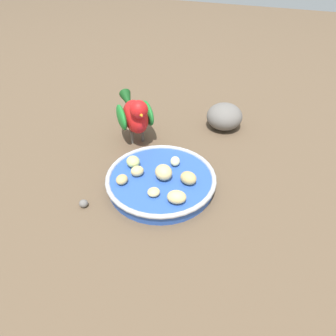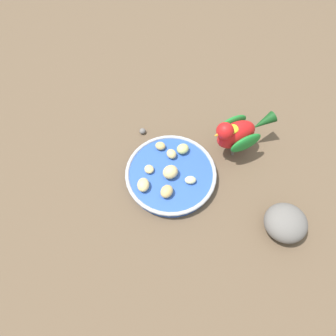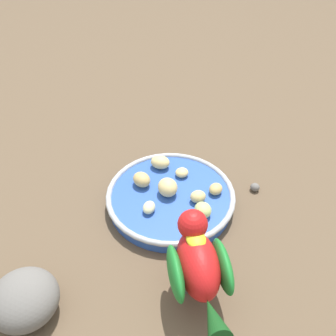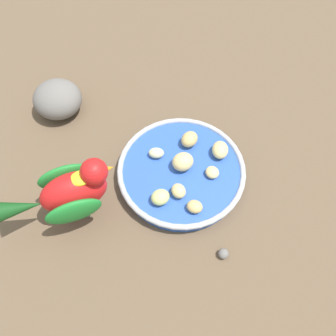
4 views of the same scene
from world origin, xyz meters
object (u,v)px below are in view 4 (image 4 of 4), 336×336
Objects in this scene: apple_piece_5 at (195,207)px; apple_piece_7 at (160,197)px; apple_piece_1 at (212,172)px; apple_piece_6 at (189,139)px; pebble_0 at (223,254)px; feeding_bowl at (181,171)px; apple_piece_4 at (220,150)px; parrot at (71,191)px; apple_piece_3 at (156,153)px; rock_large at (58,99)px; apple_piece_2 at (179,191)px; apple_piece_0 at (183,162)px.

apple_piece_5 is 0.06m from apple_piece_7.
apple_piece_1 is 0.08m from apple_piece_6.
apple_piece_6 is (-0.05, -0.06, 0.01)m from apple_piece_1.
apple_piece_5 is (0.08, -0.01, 0.00)m from apple_piece_1.
apple_piece_7 is at bearing -110.96° from pebble_0.
apple_piece_1 is (-0.01, 0.06, 0.02)m from feeding_bowl.
pebble_0 is at bearing 24.30° from apple_piece_1.
parrot is at bearing -47.45° from apple_piece_4.
rock_large reaches higher than apple_piece_3.
apple_piece_2 reaches higher than apple_piece_5.
apple_piece_6 is at bearing -93.21° from apple_piece_4.
rock_large is (-0.14, -0.28, -0.00)m from apple_piece_7.
rock_large reaches higher than pebble_0.
rock_large reaches higher than apple_piece_2.
apple_piece_1 is 0.14m from pebble_0.
apple_piece_1 is 0.08m from apple_piece_5.
apple_piece_3 is at bearing -46.17° from apple_piece_6.
apple_piece_2 is at bearing -124.81° from pebble_0.
apple_piece_1 is at bearing 80.12° from rock_large.
feeding_bowl is at bearing -136.82° from pebble_0.
apple_piece_0 reaches higher than apple_piece_4.
apple_piece_2 is (0.06, 0.01, -0.00)m from apple_piece_0.
apple_piece_3 is at bearing -92.52° from apple_piece_1.
pebble_0 is (0.13, 0.06, -0.02)m from apple_piece_1.
apple_piece_3 is 0.12m from apple_piece_4.
apple_piece_2 is 0.04m from apple_piece_5.
apple_piece_6 is 0.22× the size of parrot.
apple_piece_1 is 0.25× the size of rock_large.
apple_piece_4 is (-0.05, 0.06, -0.00)m from apple_piece_0.
pebble_0 is (0.13, 0.17, -0.03)m from apple_piece_3.
rock_large is at bearing -101.96° from apple_piece_0.
pebble_0 is (0.18, 0.12, -0.03)m from apple_piece_6.
apple_piece_5 is 1.53× the size of pebble_0.
apple_piece_5 is 0.09m from pebble_0.
apple_piece_4 reaches higher than apple_piece_3.
apple_piece_7 is at bearing -86.16° from apple_piece_5.
parrot is (0.13, -0.15, 0.06)m from feeding_bowl.
apple_piece_0 is 1.12× the size of apple_piece_6.
rock_large reaches higher than apple_piece_5.
feeding_bowl is at bearing -82.35° from apple_piece_1.
rock_large is at bearing -115.03° from pebble_0.
feeding_bowl is 8.33× the size of apple_piece_2.
apple_piece_5 is 0.17× the size of parrot.
apple_piece_6 reaches higher than apple_piece_7.
feeding_bowl reaches higher than pebble_0.
apple_piece_3 is 0.25m from rock_large.
apple_piece_1 is 0.89× the size of apple_piece_3.
apple_piece_6 is (-0.13, -0.05, 0.00)m from apple_piece_5.
apple_piece_0 reaches higher than apple_piece_1.
pebble_0 is (0.05, 0.13, -0.03)m from apple_piece_7.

